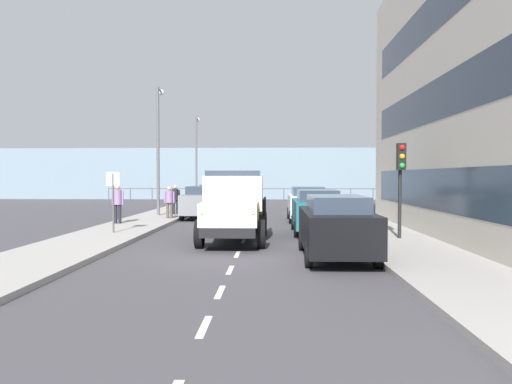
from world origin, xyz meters
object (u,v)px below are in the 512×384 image
at_px(car_grey_oppositeside_0, 202,202).
at_px(pedestrian_strolling, 169,200).
at_px(lamp_post_promenade, 159,140).
at_px(car_black_kerbside_near, 336,226).
at_px(car_red_oppositeside_1, 214,197).
at_px(street_sign, 113,191).
at_px(traffic_light_near, 401,169).
at_px(car_teal_kerbside_1, 317,211).
at_px(lamp_post_far, 197,152).
at_px(car_white_kerbside_2, 307,203).
at_px(pedestrian_couple_b, 118,201).
at_px(truck_vintage_cream, 234,208).
at_px(pedestrian_couple_a, 175,197).

height_order(car_grey_oppositeside_0, pedestrian_strolling, pedestrian_strolling).
distance_m(pedestrian_strolling, lamp_post_promenade, 3.91).
height_order(car_black_kerbside_near, car_red_oppositeside_1, same).
distance_m(car_black_kerbside_near, lamp_post_promenade, 15.66).
xyz_separation_m(car_red_oppositeside_1, street_sign, (2.18, 13.10, 0.79)).
height_order(traffic_light_near, street_sign, traffic_light_near).
bearing_deg(car_teal_kerbside_1, car_black_kerbside_near, 90.00).
bearing_deg(lamp_post_far, lamp_post_promenade, 89.47).
xyz_separation_m(car_white_kerbside_2, car_red_oppositeside_1, (5.48, -6.51, 0.00)).
xyz_separation_m(car_white_kerbside_2, pedestrian_couple_b, (8.60, 3.12, 0.27)).
bearing_deg(traffic_light_near, truck_vintage_cream, 1.71).
distance_m(car_white_kerbside_2, traffic_light_near, 8.59).
bearing_deg(pedestrian_couple_b, street_sign, 105.03).
height_order(car_grey_oppositeside_0, lamp_post_promenade, lamp_post_promenade).
bearing_deg(truck_vintage_cream, street_sign, -19.26).
distance_m(car_red_oppositeside_1, lamp_post_promenade, 6.24).
distance_m(car_white_kerbside_2, pedestrian_couple_b, 9.15).
bearing_deg(pedestrian_strolling, car_red_oppositeside_1, -101.68).
xyz_separation_m(car_black_kerbside_near, car_white_kerbside_2, (-0.00, -11.29, -0.00)).
distance_m(lamp_post_promenade, lamp_post_far, 12.59).
height_order(car_black_kerbside_near, car_teal_kerbside_1, same).
height_order(car_black_kerbside_near, lamp_post_promenade, lamp_post_promenade).
distance_m(car_red_oppositeside_1, street_sign, 13.31).
bearing_deg(car_white_kerbside_2, traffic_light_near, 107.72).
relative_size(pedestrian_strolling, pedestrian_couple_a, 1.00).
xyz_separation_m(car_white_kerbside_2, pedestrian_couple_a, (7.10, -2.25, 0.19)).
distance_m(car_teal_kerbside_1, pedestrian_couple_b, 8.89).
relative_size(car_teal_kerbside_1, car_red_oppositeside_1, 0.96).
bearing_deg(lamp_post_promenade, car_teal_kerbside_1, 137.75).
xyz_separation_m(pedestrian_strolling, street_sign, (0.78, 6.30, 0.60)).
xyz_separation_m(car_grey_oppositeside_0, car_red_oppositeside_1, (0.00, -5.22, 0.00)).
bearing_deg(car_black_kerbside_near, car_white_kerbside_2, -90.00).
distance_m(traffic_light_near, lamp_post_far, 24.77).
distance_m(traffic_light_near, lamp_post_promenade, 14.48).
xyz_separation_m(car_white_kerbside_2, lamp_post_promenade, (7.90, -1.82, 3.32)).
height_order(truck_vintage_cream, pedestrian_couple_a, truck_vintage_cream).
distance_m(car_white_kerbside_2, pedestrian_couple_a, 7.44).
relative_size(car_grey_oppositeside_0, street_sign, 1.83).
distance_m(pedestrian_strolling, traffic_light_near, 12.30).
bearing_deg(lamp_post_far, car_red_oppositeside_1, 106.27).
relative_size(car_red_oppositeside_1, lamp_post_promenade, 0.64).
relative_size(truck_vintage_cream, pedestrian_couple_a, 3.52).
relative_size(car_black_kerbside_near, pedestrian_couple_a, 2.86).
bearing_deg(street_sign, car_black_kerbside_near, 148.49).
bearing_deg(lamp_post_far, car_black_kerbside_near, 106.85).
height_order(car_teal_kerbside_1, pedestrian_couple_a, pedestrian_couple_a).
bearing_deg(pedestrian_couple_b, lamp_post_far, -92.66).
height_order(traffic_light_near, lamp_post_promenade, lamp_post_promenade).
distance_m(car_black_kerbside_near, car_red_oppositeside_1, 18.62).
xyz_separation_m(car_red_oppositeside_1, traffic_light_near, (-8.05, 14.55, 1.58)).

